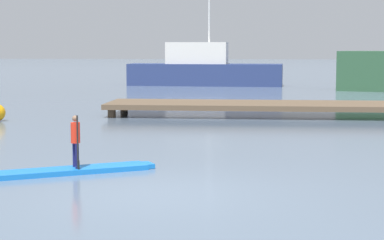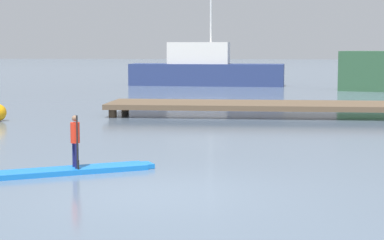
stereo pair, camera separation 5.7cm
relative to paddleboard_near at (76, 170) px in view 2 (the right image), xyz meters
name	(u,v)px [view 2 (the right image)]	position (x,y,z in m)	size (l,w,h in m)	color
ground_plane	(153,194)	(1.80, -1.78, -0.05)	(240.00, 240.00, 0.00)	slate
paddleboard_near	(76,170)	(0.00, 0.00, 0.00)	(2.97, 1.95, 0.10)	blue
paddler_child_solo	(75,139)	(0.01, -0.01, 0.62)	(0.25, 0.34, 1.04)	#19194C
fishing_boat_green_midground	(205,70)	(0.05, 30.03, 0.94)	(9.68, 2.62, 9.11)	navy
floating_dock	(290,106)	(4.59, 11.49, 0.32)	(12.87, 2.79, 0.46)	brown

